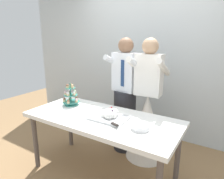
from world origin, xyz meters
The scene contains 8 objects.
ground_plane centered at (0.00, 0.00, 0.00)m, with size 8.00×8.00×0.00m, color olive.
rear_wall centered at (0.00, 1.43, 1.45)m, with size 5.20×0.10×2.90m, color silver.
dessert_table centered at (0.00, 0.00, 0.70)m, with size 1.80×0.80×0.78m.
cupcake_stand centered at (-0.59, 0.12, 0.89)m, with size 0.23×0.23×0.31m.
main_cake_tray centered at (0.11, 0.00, 0.82)m, with size 0.43×0.34×0.13m.
plate_stack centered at (0.51, -0.05, 0.80)m, with size 0.19×0.20×0.05m.
person_groom centered at (-0.06, 0.68, 0.75)m, with size 0.51×0.53×1.66m.
person_bride centered at (0.30, 0.66, 0.58)m, with size 0.56×0.56×1.66m.
Camera 1 is at (1.25, -1.77, 1.69)m, focal length 32.32 mm.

